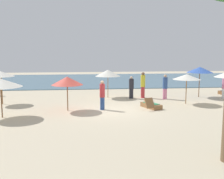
% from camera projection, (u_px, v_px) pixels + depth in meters
% --- Properties ---
extents(ground_plane, '(60.00, 60.00, 0.00)m').
position_uv_depth(ground_plane, '(112.00, 111.00, 15.93)').
color(ground_plane, beige).
extents(ocean_water, '(48.00, 16.00, 0.06)m').
position_uv_depth(ocean_water, '(97.00, 80.00, 32.66)').
color(ocean_water, '#476B7F').
rests_on(ocean_water, ground_plane).
extents(umbrella_0, '(1.75, 1.75, 2.20)m').
position_uv_depth(umbrella_0, '(1.00, 74.00, 17.59)').
color(umbrella_0, olive).
rests_on(umbrella_0, ground_plane).
extents(umbrella_1, '(1.97, 1.97, 2.33)m').
position_uv_depth(umbrella_1, '(200.00, 70.00, 20.32)').
color(umbrella_1, brown).
rests_on(umbrella_1, ground_plane).
extents(umbrella_2, '(1.91, 1.91, 2.12)m').
position_uv_depth(umbrella_2, '(108.00, 73.00, 20.20)').
color(umbrella_2, olive).
rests_on(umbrella_2, ground_plane).
extents(umbrella_3, '(1.83, 1.83, 2.00)m').
position_uv_depth(umbrella_3, '(187.00, 77.00, 17.74)').
color(umbrella_3, olive).
rests_on(umbrella_3, ground_plane).
extents(umbrella_6, '(1.84, 1.84, 2.04)m').
position_uv_depth(umbrella_6, '(67.00, 81.00, 15.66)').
color(umbrella_6, brown).
rests_on(umbrella_6, ground_plane).
extents(umbrella_8, '(2.24, 2.24, 2.10)m').
position_uv_depth(umbrella_8, '(0.00, 83.00, 13.98)').
color(umbrella_8, brown).
rests_on(umbrella_8, ground_plane).
extents(lounger_1, '(1.18, 1.74, 0.74)m').
position_uv_depth(lounger_1, '(151.00, 105.00, 16.58)').
color(lounger_1, olive).
rests_on(lounger_1, ground_plane).
extents(person_1, '(0.40, 0.40, 1.82)m').
position_uv_depth(person_1, '(165.00, 87.00, 19.65)').
color(person_1, '#D17299').
rests_on(person_1, ground_plane).
extents(person_2, '(0.50, 0.50, 1.67)m').
position_uv_depth(person_2, '(131.00, 87.00, 19.92)').
color(person_2, '#26262D').
rests_on(person_2, ground_plane).
extents(person_3, '(0.41, 0.41, 1.96)m').
position_uv_depth(person_3, '(143.00, 85.00, 20.17)').
color(person_3, '#BF3338').
rests_on(person_3, ground_plane).
extents(person_4, '(0.44, 0.44, 1.77)m').
position_uv_depth(person_4, '(102.00, 95.00, 16.04)').
color(person_4, '#2D4C8C').
rests_on(person_4, ground_plane).
extents(person_5, '(0.28, 0.28, 1.74)m').
position_uv_depth(person_5, '(224.00, 87.00, 19.79)').
color(person_5, white).
rests_on(person_5, ground_plane).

